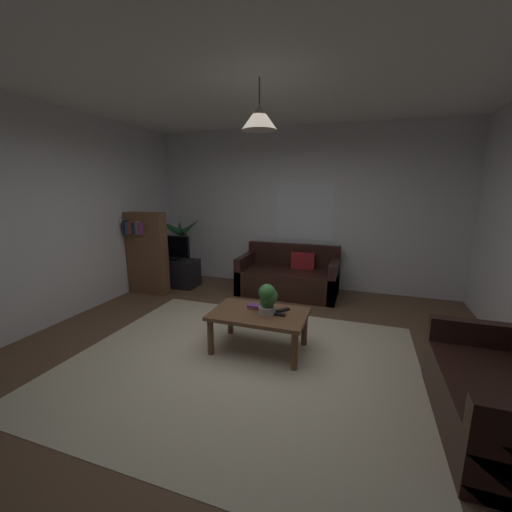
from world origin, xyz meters
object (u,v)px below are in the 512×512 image
at_px(pendant_lamp, 259,117).
at_px(tv, 172,248).
at_px(remote_on_table_0, 283,310).
at_px(bookshelf_corner, 147,252).
at_px(book_on_table_1, 254,306).
at_px(coffee_table, 259,318).
at_px(potted_plant_on_table, 268,298).
at_px(book_on_table_0, 254,308).
at_px(potted_palm_corner, 181,251).
at_px(tv_stand, 174,272).
at_px(couch_under_window, 289,278).
at_px(remote_on_table_1, 278,314).

bearing_deg(pendant_lamp, tv, 142.14).
distance_m(remote_on_table_0, bookshelf_corner, 2.94).
relative_size(book_on_table_1, bookshelf_corner, 0.10).
relative_size(coffee_table, book_on_table_1, 7.66).
bearing_deg(potted_plant_on_table, tv, 143.20).
relative_size(remote_on_table_0, bookshelf_corner, 0.11).
xyz_separation_m(book_on_table_0, book_on_table_1, (-0.01, 0.01, 0.02)).
height_order(potted_plant_on_table, potted_palm_corner, potted_palm_corner).
bearing_deg(coffee_table, book_on_table_1, 134.32).
bearing_deg(tv_stand, remote_on_table_0, -33.44).
bearing_deg(book_on_table_0, couch_under_window, 91.45).
distance_m(potted_palm_corner, pendant_lamp, 3.73).
height_order(couch_under_window, tv_stand, couch_under_window).
relative_size(couch_under_window, tv_stand, 1.84).
relative_size(couch_under_window, remote_on_table_0, 10.37).
xyz_separation_m(coffee_table, book_on_table_0, (-0.09, 0.08, 0.08)).
xyz_separation_m(couch_under_window, pendant_lamp, (0.14, -2.04, 2.20)).
bearing_deg(potted_palm_corner, coffee_table, -43.01).
bearing_deg(remote_on_table_1, tv, -123.99).
bearing_deg(bookshelf_corner, pendant_lamp, -27.52).
relative_size(coffee_table, remote_on_table_0, 6.58).
bearing_deg(tv, tv_stand, 90.00).
bearing_deg(couch_under_window, tv_stand, -173.05).
height_order(book_on_table_1, bookshelf_corner, bookshelf_corner).
height_order(remote_on_table_1, potted_plant_on_table, potted_plant_on_table).
xyz_separation_m(potted_plant_on_table, potted_palm_corner, (-2.45, 2.20, -0.06)).
height_order(coffee_table, tv, tv).
distance_m(coffee_table, pendant_lamp, 2.09).
xyz_separation_m(tv, bookshelf_corner, (-0.19, -0.48, -0.01)).
height_order(couch_under_window, book_on_table_0, couch_under_window).
distance_m(couch_under_window, book_on_table_1, 1.96).
distance_m(couch_under_window, remote_on_table_1, 2.09).
xyz_separation_m(remote_on_table_1, bookshelf_corner, (-2.67, 1.29, 0.26)).
bearing_deg(remote_on_table_0, bookshelf_corner, -163.52).
bearing_deg(pendant_lamp, book_on_table_0, 136.70).
height_order(potted_palm_corner, pendant_lamp, pendant_lamp).
bearing_deg(potted_plant_on_table, pendant_lamp, 173.56).
bearing_deg(book_on_table_1, book_on_table_0, -67.10).
xyz_separation_m(book_on_table_0, pendant_lamp, (0.09, -0.08, 2.02)).
distance_m(coffee_table, potted_palm_corner, 3.21).
height_order(remote_on_table_0, bookshelf_corner, bookshelf_corner).
bearing_deg(book_on_table_1, remote_on_table_1, -18.32).
xyz_separation_m(remote_on_table_0, potted_plant_on_table, (-0.14, -0.14, 0.17)).
bearing_deg(couch_under_window, potted_palm_corner, 176.24).
xyz_separation_m(coffee_table, potted_palm_corner, (-2.34, 2.19, 0.19)).
distance_m(coffee_table, book_on_table_0, 0.14).
bearing_deg(couch_under_window, coffee_table, -86.16).
relative_size(potted_plant_on_table, potted_palm_corner, 0.28).
distance_m(remote_on_table_1, pendant_lamp, 2.03).
relative_size(couch_under_window, book_on_table_0, 11.95).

